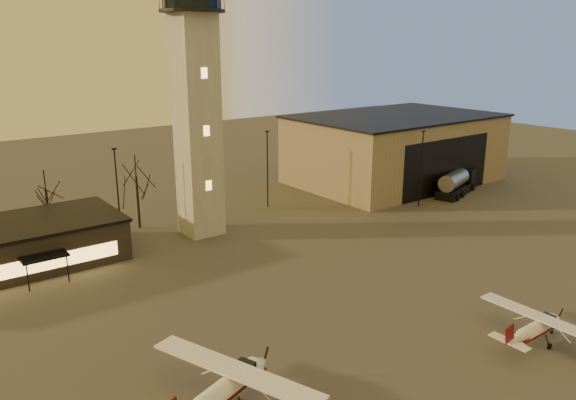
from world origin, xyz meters
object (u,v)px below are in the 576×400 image
(hangar, at_px, (395,148))
(fuel_truck, at_px, (456,185))
(cessna_rear, at_px, (231,389))
(cessna_front, at_px, (539,330))
(control_tower, at_px, (196,88))

(hangar, relative_size, fuel_truck, 3.11)
(cessna_rear, bearing_deg, cessna_front, -37.57)
(fuel_truck, bearing_deg, control_tower, 151.34)
(hangar, bearing_deg, cessna_front, -124.80)
(control_tower, distance_m, cessna_rear, 35.71)
(fuel_truck, bearing_deg, cessna_rear, -174.50)
(control_tower, bearing_deg, cessna_front, -77.49)
(cessna_rear, bearing_deg, control_tower, 44.91)
(control_tower, relative_size, cessna_rear, 2.74)
(hangar, bearing_deg, control_tower, -173.69)
(hangar, relative_size, cessna_front, 3.18)
(cessna_front, bearing_deg, cessna_rear, 162.10)
(hangar, xyz_separation_m, fuel_truck, (1.21, -10.97, -3.77))
(hangar, height_order, fuel_truck, hangar)
(hangar, height_order, cessna_front, hangar)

